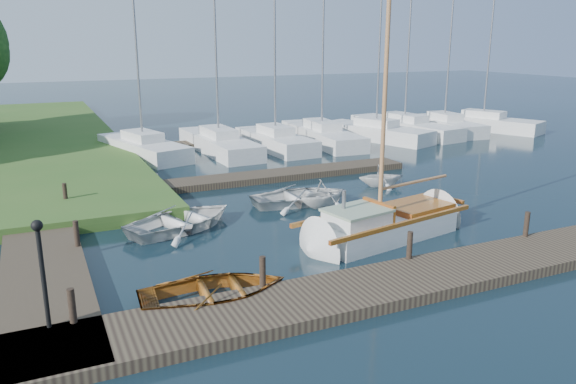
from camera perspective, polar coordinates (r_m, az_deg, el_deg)
name	(u,v)px	position (r m, az deg, el deg)	size (l,w,h in m)	color
ground	(288,225)	(19.88, 0.00, -3.34)	(160.00, 160.00, 0.00)	black
near_dock	(384,286)	(14.96, 9.77, -9.38)	(18.00, 2.20, 0.30)	#2E241C
left_dock	(41,235)	(20.10, -23.84, -4.03)	(2.20, 18.00, 0.30)	#2E241C
far_dock	(269,176)	(26.34, -1.95, 1.63)	(14.00, 1.60, 0.30)	#2E241C
pontoon	(324,135)	(38.15, 3.64, 5.84)	(30.00, 1.60, 0.30)	#2E241C
mooring_post_0	(72,306)	(13.37, -21.09, -10.73)	(0.16, 0.16, 0.80)	black
mooring_post_1	(263,272)	(14.23, -2.60, -8.07)	(0.16, 0.16, 0.80)	black
mooring_post_2	(410,245)	(16.32, 12.26, -5.30)	(0.16, 0.16, 0.80)	black
mooring_post_3	(527,224)	(19.26, 23.07, -3.02)	(0.16, 0.16, 0.80)	black
mooring_post_4	(77,233)	(18.05, -20.69, -3.96)	(0.16, 0.16, 0.80)	black
mooring_post_5	(65,194)	(22.85, -21.70, -0.15)	(0.16, 0.16, 0.80)	black
lamp_post	(41,259)	(12.92, -23.80, -6.28)	(0.24, 0.24, 2.44)	black
sailboat	(387,226)	(18.91, 10.01, -3.46)	(7.39, 3.30, 9.83)	silver
dinghy	(215,287)	(14.26, -7.45, -9.52)	(2.65, 3.71, 0.77)	maroon
tender_a	(182,217)	(19.68, -10.67, -2.52)	(2.90, 4.06, 0.84)	silver
tender_b	(324,191)	(21.97, 3.64, 0.06)	(1.96, 2.27, 1.19)	silver
tender_c	(299,194)	(22.33, 1.13, -0.19)	(2.75, 3.85, 0.80)	silver
tender_d	(381,174)	(25.36, 9.45, 1.79)	(1.75, 2.03, 1.07)	silver
marina_boat_0	(143,146)	(32.60, -14.51, 4.55)	(4.14, 7.81, 11.33)	silver
marina_boat_1	(219,142)	(33.15, -7.04, 5.06)	(2.59, 8.67, 10.19)	silver
marina_boat_2	(275,139)	(33.77, -1.29, 5.39)	(2.56, 7.31, 11.68)	silver
marina_boat_3	(322,134)	(35.88, 3.44, 5.93)	(2.82, 8.97, 11.82)	silver
marina_boat_4	(376,131)	(37.35, 8.94, 6.14)	(4.68, 8.03, 11.28)	silver
marina_boat_5	(404,126)	(40.10, 11.74, 6.60)	(3.44, 9.33, 10.02)	silver
marina_boat_6	(444,124)	(41.37, 15.59, 6.64)	(2.70, 7.19, 11.19)	silver
marina_boat_7	(483,122)	(43.52, 19.21, 6.74)	(5.23, 8.33, 10.51)	silver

